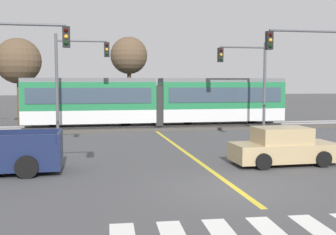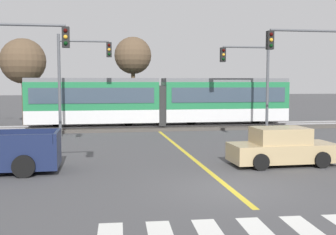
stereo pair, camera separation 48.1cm
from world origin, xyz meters
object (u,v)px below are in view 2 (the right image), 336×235
object	(u,v)px
traffic_light_mid_left	(4,63)
bare_tree_east	(133,56)
bare_tree_west	(23,61)
traffic_light_mid_right	(319,65)
sedan_crossing	(282,148)
traffic_light_far_right	(252,73)
light_rail_tram	(160,100)
traffic_light_far_left	(77,70)

from	to	relation	value
traffic_light_mid_left	bare_tree_east	world-z (taller)	bare_tree_east
traffic_light_mid_left	bare_tree_west	world-z (taller)	bare_tree_west
bare_tree_west	bare_tree_east	bearing A→B (deg)	2.85
bare_tree_east	traffic_light_mid_right	bearing A→B (deg)	-60.22
sedan_crossing	bare_tree_east	distance (m)	19.25
sedan_crossing	traffic_light_mid_right	bearing A→B (deg)	46.96
traffic_light_far_right	sedan_crossing	bearing A→B (deg)	-103.69
traffic_light_mid_right	sedan_crossing	bearing A→B (deg)	-133.04
sedan_crossing	bare_tree_east	bearing A→B (deg)	103.88
light_rail_tram	traffic_light_far_right	size ratio (longest dim) A/B	3.16
traffic_light_mid_left	traffic_light_mid_right	world-z (taller)	traffic_light_mid_left
light_rail_tram	traffic_light_mid_right	bearing A→B (deg)	-57.31
traffic_light_far_right	light_rail_tram	bearing A→B (deg)	142.26
bare_tree_west	bare_tree_east	distance (m)	8.40
traffic_light_mid_right	traffic_light_far_left	world-z (taller)	traffic_light_mid_right
light_rail_tram	bare_tree_east	distance (m)	5.48
bare_tree_east	light_rail_tram	bearing A→B (deg)	-68.34
traffic_light_mid_right	bare_tree_west	size ratio (longest dim) A/B	0.95
light_rail_tram	bare_tree_west	distance (m)	10.98
traffic_light_far_left	traffic_light_mid_right	bearing A→B (deg)	-28.35
bare_tree_east	bare_tree_west	bearing A→B (deg)	-177.15
sedan_crossing	traffic_light_far_left	xyz separation A→B (m)	(-8.52, 10.48, 3.38)
traffic_light_far_right	traffic_light_far_left	size ratio (longest dim) A/B	0.94
light_rail_tram	traffic_light_mid_right	size ratio (longest dim) A/B	2.93
traffic_light_mid_right	bare_tree_west	xyz separation A→B (m)	(-16.51, 13.80, 0.70)
traffic_light_mid_left	traffic_light_mid_right	bearing A→B (deg)	2.68
traffic_light_far_left	bare_tree_east	bearing A→B (deg)	62.16
light_rail_tram	traffic_light_mid_right	world-z (taller)	traffic_light_mid_right
sedan_crossing	traffic_light_far_left	bearing A→B (deg)	129.09
sedan_crossing	traffic_light_far_right	xyz separation A→B (m)	(2.43, 9.99, 3.20)
sedan_crossing	bare_tree_west	world-z (taller)	bare_tree_west
traffic_light_mid_left	traffic_light_far_left	bearing A→B (deg)	69.73
bare_tree_west	traffic_light_mid_left	bearing A→B (deg)	-83.50
traffic_light_mid_right	bare_tree_east	bearing A→B (deg)	119.78
sedan_crossing	light_rail_tram	bearing A→B (deg)	101.54
light_rail_tram	traffic_light_far_left	xyz separation A→B (m)	(-5.64, -3.61, 2.03)
traffic_light_far_left	bare_tree_east	xyz separation A→B (m)	(4.04, 7.64, 1.32)
traffic_light_far_right	bare_tree_west	xyz separation A→B (m)	(-15.28, 7.73, 1.00)
light_rail_tram	traffic_light_mid_left	distance (m)	13.86
light_rail_tram	traffic_light_far_right	distance (m)	6.96
light_rail_tram	traffic_light_far_right	world-z (taller)	traffic_light_far_right
traffic_light_far_right	traffic_light_far_left	distance (m)	10.96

